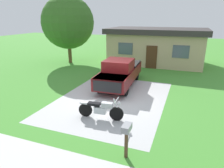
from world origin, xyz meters
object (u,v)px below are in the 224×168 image
(motorcycle, at_px, (101,109))
(pickup_truck, at_px, (120,72))
(mailbox, at_px, (127,132))
(neighbor_house, at_px, (156,46))
(shade_tree, at_px, (68,23))

(motorcycle, xyz_separation_m, pickup_truck, (-0.73, 5.03, 0.48))
(motorcycle, distance_m, pickup_truck, 5.10)
(mailbox, xyz_separation_m, neighbor_house, (-1.55, 15.48, 0.81))
(pickup_truck, height_order, mailbox, pickup_truck)
(mailbox, bearing_deg, pickup_truck, 110.09)
(mailbox, bearing_deg, shade_tree, 128.52)
(shade_tree, relative_size, neighbor_house, 0.69)
(pickup_truck, relative_size, mailbox, 4.54)
(shade_tree, bearing_deg, pickup_truck, -35.45)
(pickup_truck, xyz_separation_m, neighbor_house, (1.13, 8.16, 0.84))
(motorcycle, relative_size, neighbor_house, 0.23)
(motorcycle, relative_size, mailbox, 1.76)
(motorcycle, height_order, pickup_truck, pickup_truck)
(pickup_truck, relative_size, neighbor_house, 0.60)
(mailbox, bearing_deg, motorcycle, 130.25)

